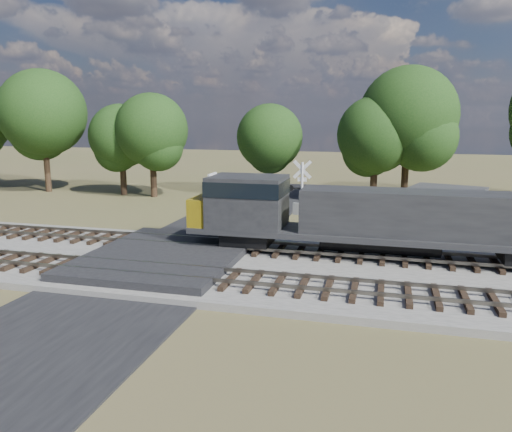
# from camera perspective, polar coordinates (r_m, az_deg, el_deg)

# --- Properties ---
(ground) EXTENTS (160.00, 160.00, 0.00)m
(ground) POSITION_cam_1_polar(r_m,az_deg,el_deg) (23.92, -10.69, -5.75)
(ground) COLOR brown
(ground) RESTS_ON ground
(ballast_bed) EXTENTS (140.00, 10.00, 0.30)m
(ballast_bed) POSITION_cam_1_polar(r_m,az_deg,el_deg) (22.17, 14.16, -6.87)
(ballast_bed) COLOR gray
(ballast_bed) RESTS_ON ground
(road) EXTENTS (7.00, 60.00, 0.08)m
(road) POSITION_cam_1_polar(r_m,az_deg,el_deg) (23.91, -10.69, -5.66)
(road) COLOR black
(road) RESTS_ON ground
(crossing_panel) EXTENTS (7.00, 9.00, 0.62)m
(crossing_panel) POSITION_cam_1_polar(r_m,az_deg,el_deg) (24.26, -10.21, -4.71)
(crossing_panel) COLOR #262628
(crossing_panel) RESTS_ON ground
(track_near) EXTENTS (140.00, 2.60, 0.33)m
(track_near) POSITION_cam_1_polar(r_m,az_deg,el_deg) (20.87, -5.27, -6.95)
(track_near) COLOR black
(track_near) RESTS_ON ballast_bed
(track_far) EXTENTS (140.00, 2.60, 0.33)m
(track_far) POSITION_cam_1_polar(r_m,az_deg,el_deg) (25.43, -1.43, -3.56)
(track_far) COLOR black
(track_far) RESTS_ON ballast_bed
(crossing_signal_far) EXTENTS (1.78, 0.39, 4.43)m
(crossing_signal_far) POSITION_cam_1_polar(r_m,az_deg,el_deg) (29.96, 5.07, 1.47)
(crossing_signal_far) COLOR silver
(crossing_signal_far) RESTS_ON ground
(equipment_shed) EXTENTS (5.16, 5.16, 2.79)m
(equipment_shed) POSITION_cam_1_polar(r_m,az_deg,el_deg) (31.61, 20.72, 0.50)
(equipment_shed) COLOR #46291E
(equipment_shed) RESTS_ON ground
(treeline) EXTENTS (82.48, 11.07, 11.66)m
(treeline) POSITION_cam_1_polar(r_m,az_deg,el_deg) (41.17, 15.15, 10.72)
(treeline) COLOR black
(treeline) RESTS_ON ground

